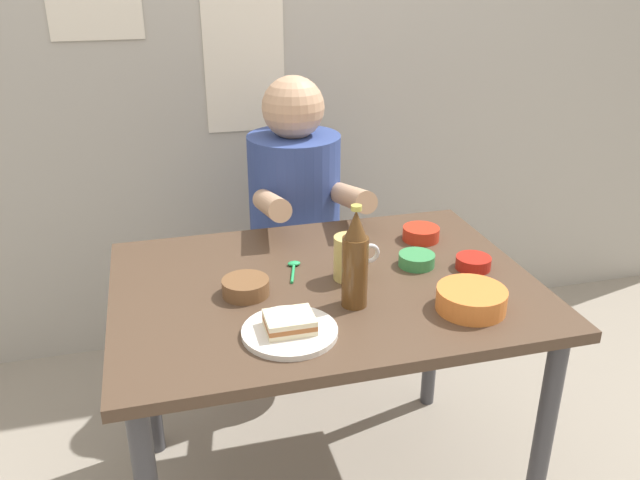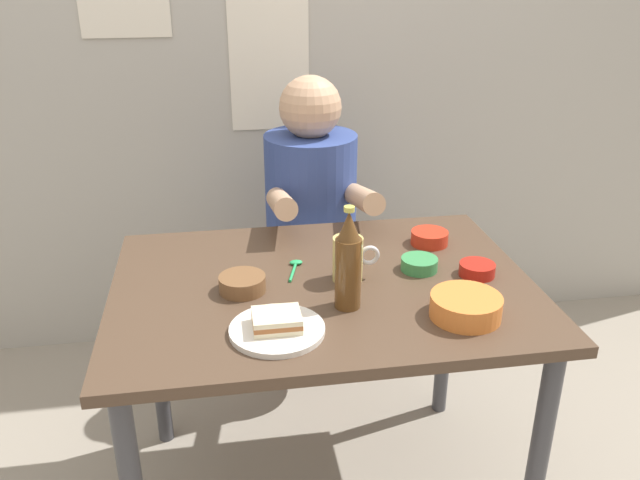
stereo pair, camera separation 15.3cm
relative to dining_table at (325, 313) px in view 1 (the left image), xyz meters
The scene contains 14 objects.
wall_back 1.24m from the dining_table, 90.04° to the left, with size 4.40×0.09×2.60m.
dining_table is the anchor object (origin of this frame).
stool 0.70m from the dining_table, 84.39° to the left, with size 0.34×0.34×0.45m.
person_seated 0.63m from the dining_table, 84.29° to the left, with size 0.33×0.56×0.72m.
plate_orange 0.29m from the dining_table, 122.57° to the right, with size 0.22×0.22×0.01m, color silver.
sandwich 0.30m from the dining_table, 122.57° to the right, with size 0.11×0.09×0.04m.
beer_mug 0.17m from the dining_table, ahead, with size 0.13×0.08×0.12m.
beer_bottle 0.25m from the dining_table, 73.93° to the right, with size 0.06×0.06×0.26m.
sambal_bowl_red 0.43m from the dining_table, ahead, with size 0.10×0.10×0.03m.
dip_bowl_green 0.30m from the dining_table, ahead, with size 0.10×0.10×0.03m.
soup_bowl_orange 0.40m from the dining_table, 36.79° to the right, with size 0.17×0.17×0.05m.
condiment_bowl_brown 0.24m from the dining_table, behind, with size 0.12×0.12×0.04m.
sauce_bowl_chili 0.42m from the dining_table, 28.55° to the left, with size 0.11×0.11×0.04m.
spoon 0.15m from the dining_table, 123.03° to the left, with size 0.05×0.12×0.01m.
Camera 1 is at (-0.40, -1.46, 1.54)m, focal length 36.39 mm.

